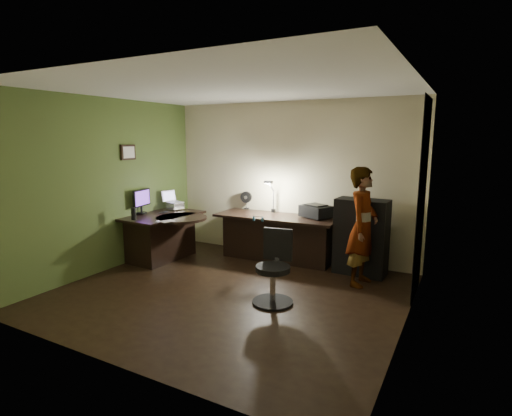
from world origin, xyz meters
The scene contains 27 objects.
floor centered at (0.00, 0.00, -0.01)m, with size 4.50×4.00×0.01m, color black.
ceiling centered at (0.00, 0.00, 2.71)m, with size 4.50×4.00×0.01m, color silver.
wall_back centered at (0.00, 2.00, 1.35)m, with size 4.50×0.01×2.70m, color #C2B88E.
wall_front centered at (0.00, -2.00, 1.35)m, with size 4.50×0.01×2.70m, color #C2B88E.
wall_left centered at (-2.25, 0.00, 1.35)m, with size 0.01×4.00×2.70m, color #C2B88E.
wall_right centered at (2.25, 0.00, 1.35)m, with size 0.01×4.00×2.70m, color #C2B88E.
green_wall_overlay centered at (-2.24, 0.00, 1.35)m, with size 0.00×4.00×2.70m, color #485E28.
arched_doorway centered at (2.24, 1.15, 1.30)m, with size 0.01×0.90×2.60m, color black.
french_door centered at (2.24, -0.55, 1.05)m, with size 0.02×0.92×2.10m, color white.
framed_picture centered at (-2.22, 0.45, 1.85)m, with size 0.04×0.30×0.25m, color black.
desk_left centered at (-1.83, 0.77, 0.39)m, with size 0.84×1.36×0.79m, color black.
desk_right centered at (-0.08, 1.63, 0.39)m, with size 2.08×0.73×0.78m, color black.
cabinet centered at (1.37, 1.63, 0.59)m, with size 0.78×0.39×1.17m, color black.
laptop_stand centered at (-1.94, 1.26, 0.86)m, with size 0.26×0.22×0.11m, color silver.
laptop centered at (-1.94, 1.26, 1.02)m, with size 0.30×0.29×0.21m, color silver.
monitor centered at (-2.18, 0.65, 0.95)m, with size 0.09×0.45×0.30m, color black.
mouse centered at (-1.40, 0.18, 0.82)m, with size 0.06×0.09×0.03m, color silver.
phone centered at (-1.88, 0.91, 0.81)m, with size 0.07×0.13×0.01m, color black.
pen centered at (-1.90, 0.82, 0.81)m, with size 0.01×0.15×0.01m, color black.
speaker centered at (-1.88, 0.16, 0.90)m, with size 0.08×0.08×0.20m, color black.
notepad centered at (-1.32, 0.31, 0.81)m, with size 0.14×0.20×0.01m, color silver.
desk_fan centered at (-0.82, 1.92, 0.96)m, with size 0.21×0.11×0.32m, color black.
headphones centered at (-0.10, 1.04, 0.84)m, with size 0.19×0.08×0.09m, color #1F5880.
printer centered at (0.57, 1.80, 0.90)m, with size 0.46×0.36×0.21m, color black.
desk_lamp centered at (-0.22, 1.83, 1.10)m, with size 0.15×0.27×0.60m, color black.
office_chair centered at (0.67, -0.03, 0.47)m, with size 0.52×0.52×0.94m, color black.
person centered at (1.49, 1.19, 0.85)m, with size 0.60×0.40×1.69m, color #D8A88C.
Camera 1 is at (2.77, -4.37, 2.10)m, focal length 28.00 mm.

